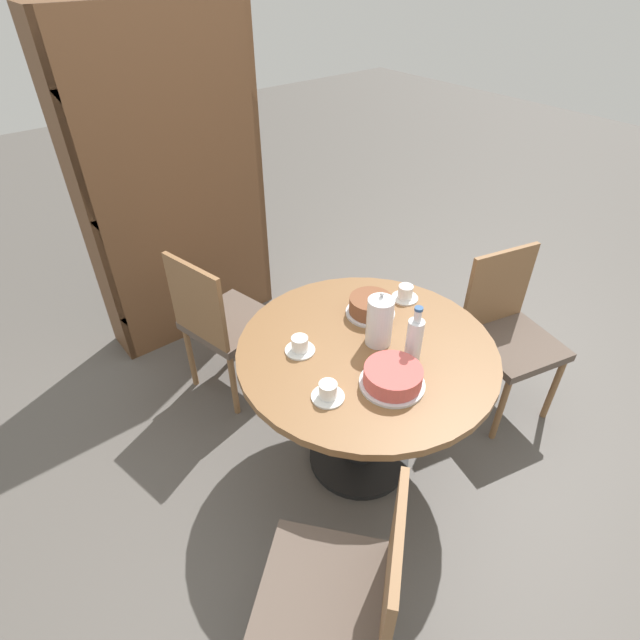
# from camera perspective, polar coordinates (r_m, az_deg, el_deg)

# --- Properties ---
(ground_plane) EXTENTS (14.00, 14.00, 0.00)m
(ground_plane) POSITION_cam_1_polar(r_m,az_deg,el_deg) (2.68, 4.45, -15.34)
(ground_plane) COLOR #56514C
(dining_table) EXTENTS (1.11, 1.11, 0.74)m
(dining_table) POSITION_cam_1_polar(r_m,az_deg,el_deg) (2.25, 5.13, -6.57)
(dining_table) COLOR black
(dining_table) RESTS_ON ground_plane
(chair_a) EXTENTS (0.50, 0.50, 0.90)m
(chair_a) POSITION_cam_1_polar(r_m,az_deg,el_deg) (2.74, -11.20, -0.10)
(chair_a) COLOR olive
(chair_a) RESTS_ON ground_plane
(chair_b) EXTENTS (0.59, 0.59, 0.90)m
(chair_b) POSITION_cam_1_polar(r_m,az_deg,el_deg) (1.79, 2.80, -28.63)
(chair_b) COLOR olive
(chair_b) RESTS_ON ground_plane
(chair_c) EXTENTS (0.51, 0.51, 0.90)m
(chair_c) POSITION_cam_1_polar(r_m,az_deg,el_deg) (2.80, 20.67, -1.20)
(chair_c) COLOR olive
(chair_c) RESTS_ON ground_plane
(bookshelf) EXTENTS (1.08, 0.28, 1.92)m
(bookshelf) POSITION_cam_1_polar(r_m,az_deg,el_deg) (3.15, -16.10, 13.70)
(bookshelf) COLOR brown
(bookshelf) RESTS_ON ground_plane
(coffee_pot) EXTENTS (0.11, 0.11, 0.26)m
(coffee_pot) POSITION_cam_1_polar(r_m,az_deg,el_deg) (2.09, 6.92, -0.06)
(coffee_pot) COLOR silver
(coffee_pot) RESTS_ON dining_table
(water_bottle) EXTENTS (0.07, 0.07, 0.26)m
(water_bottle) POSITION_cam_1_polar(r_m,az_deg,el_deg) (2.04, 10.73, -2.14)
(water_bottle) COLOR silver
(water_bottle) RESTS_ON dining_table
(cake_main) EXTENTS (0.26, 0.26, 0.08)m
(cake_main) POSITION_cam_1_polar(r_m,az_deg,el_deg) (1.96, 8.31, -6.49)
(cake_main) COLOR silver
(cake_main) RESTS_ON dining_table
(cake_second) EXTENTS (0.23, 0.23, 0.09)m
(cake_second) POSITION_cam_1_polar(r_m,az_deg,el_deg) (2.30, 5.82, 1.57)
(cake_second) COLOR silver
(cake_second) RESTS_ON dining_table
(cup_a) EXTENTS (0.13, 0.13, 0.07)m
(cup_a) POSITION_cam_1_polar(r_m,az_deg,el_deg) (1.89, 0.91, -8.23)
(cup_a) COLOR silver
(cup_a) RESTS_ON dining_table
(cup_b) EXTENTS (0.13, 0.13, 0.07)m
(cup_b) POSITION_cam_1_polar(r_m,az_deg,el_deg) (2.09, -2.32, -2.95)
(cup_b) COLOR silver
(cup_b) RESTS_ON dining_table
(cup_c) EXTENTS (0.13, 0.13, 0.07)m
(cup_c) POSITION_cam_1_polar(r_m,az_deg,el_deg) (2.43, 9.72, 3.00)
(cup_c) COLOR silver
(cup_c) RESTS_ON dining_table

